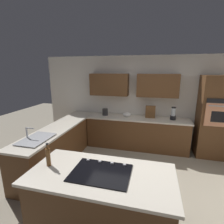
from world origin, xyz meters
The scene contains 16 objects.
ground_plane centered at (0.00, 0.00, 0.00)m, with size 14.00×14.00×0.00m, color #9E937F.
wall_back centered at (0.06, -2.05, 1.41)m, with size 6.00×0.44×2.60m.
lower_cabinets_back centered at (0.10, -1.72, 0.43)m, with size 2.80×0.60×0.86m, color brown.
countertop_back centered at (0.10, -1.72, 0.88)m, with size 2.84×0.64×0.04m, color silver.
lower_cabinets_side centered at (1.82, -0.55, 0.43)m, with size 0.60×2.90×0.86m, color brown.
countertop_side centered at (1.82, -0.55, 0.88)m, with size 0.64×2.94×0.04m, color silver.
island_base centered at (0.28, 1.06, 0.43)m, with size 1.82×0.86×0.86m, color brown.
island_top centered at (0.28, 1.06, 0.88)m, with size 1.90×0.94×0.04m, color silver.
wall_oven centered at (-1.85, -1.72, 1.04)m, with size 0.80×0.66×2.08m.
sink_unit centered at (1.83, 0.31, 0.92)m, with size 0.46×0.70×0.23m.
cooktop centered at (0.28, 1.05, 0.91)m, with size 0.76×0.56×0.03m.
blender centered at (-0.85, -1.76, 1.05)m, with size 0.15×0.15×0.35m.
mixing_bowl centered at (0.40, -1.76, 0.96)m, with size 0.23×0.23×0.13m, color white.
spice_rack centered at (-0.25, -1.80, 1.07)m, with size 0.26×0.11×0.34m.
kettle centered at (1.05, -1.76, 1.00)m, with size 0.16×0.16×0.20m, color #262628.
oil_bottle centered at (1.04, 1.06, 1.04)m, with size 0.06×0.06×0.34m.
Camera 1 is at (-0.34, 2.92, 2.20)m, focal length 27.31 mm.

